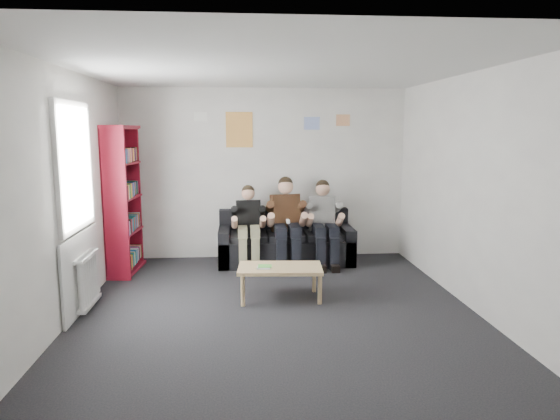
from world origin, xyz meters
The scene contains 14 objects.
room_shell centered at (0.00, 0.00, 1.35)m, with size 5.00×5.00×5.00m.
sofa centered at (0.30, 2.11, 0.29)m, with size 2.06×0.84×0.80m.
bookshelf centered at (-2.06, 1.77, 1.06)m, with size 0.32×0.95×2.11m.
coffee_table centered at (0.07, 0.38, 0.36)m, with size 1.01×0.56×0.41m.
game_cases centered at (-0.12, 0.35, 0.42)m, with size 0.18×0.14×0.03m.
person_left centered at (-0.28, 1.92, 0.61)m, with size 0.37×0.79×1.22m.
person_middle centered at (0.30, 1.91, 0.66)m, with size 0.43×0.92×1.34m.
person_right centered at (0.87, 1.92, 0.64)m, with size 0.40×0.86×1.29m.
radiator centered at (-2.15, 0.20, 0.35)m, with size 0.10×0.64×0.60m.
window centered at (-2.22, 0.20, 1.03)m, with size 0.05×1.30×2.36m.
poster_large centered at (-0.40, 2.49, 2.05)m, with size 0.42×0.01×0.55m, color #E0DA4F.
poster_blue centered at (0.75, 2.49, 2.15)m, with size 0.25×0.01×0.20m, color #4673EF.
poster_pink centered at (1.25, 2.49, 2.20)m, with size 0.22×0.01×0.18m, color #C33C86.
poster_sign centered at (-1.00, 2.49, 2.25)m, with size 0.20×0.01×0.14m, color white.
Camera 1 is at (-0.40, -5.47, 2.05)m, focal length 32.00 mm.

